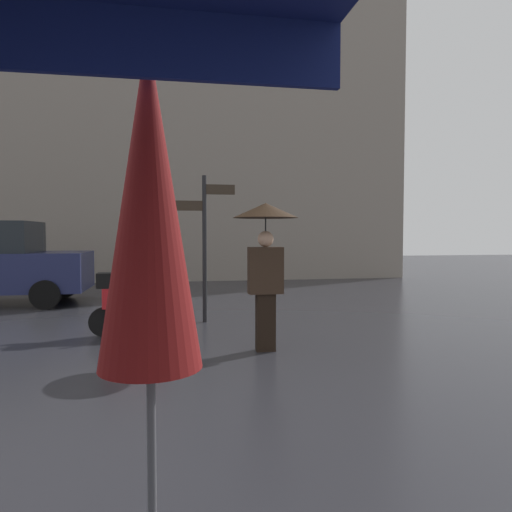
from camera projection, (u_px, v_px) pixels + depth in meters
folded_patio_umbrella_near at (149, 221)px, 1.80m from camera, size 0.43×0.43×2.40m
pedestrian_with_umbrella at (266, 240)px, 6.40m from camera, size 0.91×0.91×2.05m
parked_scooter at (133, 301)px, 7.45m from camera, size 1.47×0.32×1.23m
street_signpost at (205, 233)px, 8.51m from camera, size 1.08×0.08×2.69m
building_block at (140, 77)px, 16.84m from camera, size 19.10×3.13×14.59m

